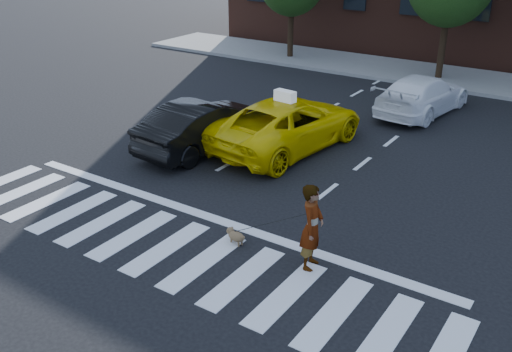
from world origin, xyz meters
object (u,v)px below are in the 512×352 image
(taxi, at_px, (288,124))
(dog, at_px, (235,235))
(black_sedan, at_px, (204,125))
(white_suv, at_px, (422,95))
(woman, at_px, (312,227))

(taxi, relative_size, dog, 9.77)
(black_sedan, relative_size, white_suv, 0.97)
(taxi, bearing_deg, black_sedan, 43.43)
(white_suv, relative_size, woman, 2.59)
(white_suv, distance_m, woman, 11.13)
(black_sedan, bearing_deg, woman, 150.82)
(taxi, height_order, white_suv, taxi)
(black_sedan, distance_m, dog, 5.72)
(taxi, bearing_deg, dog, 116.73)
(taxi, relative_size, white_suv, 1.16)
(black_sedan, relative_size, woman, 2.52)
(taxi, distance_m, dog, 5.90)
(woman, bearing_deg, taxi, 23.56)
(taxi, xyz_separation_m, white_suv, (2.28, 5.61, -0.08))
(taxi, height_order, dog, taxi)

